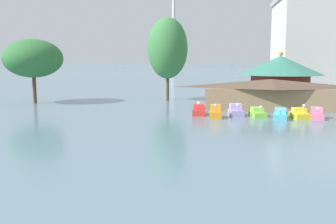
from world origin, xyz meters
TOP-DOWN VIEW (x-y plane):
  - pedal_boat_red at (5.06, 39.21)m, footprint 1.54×2.82m
  - pedal_boat_orange at (7.06, 37.11)m, footprint 1.42×2.46m
  - pedal_boat_lavender at (9.51, 38.88)m, footprint 1.92×2.61m
  - pedal_boat_lime at (12.07, 38.74)m, footprint 1.99×2.98m
  - pedal_boat_cyan at (14.44, 37.20)m, footprint 2.02×3.16m
  - pedal_boat_yellow at (16.70, 37.70)m, footprint 2.03×2.89m
  - pedal_boat_pink at (18.60, 37.76)m, footprint 1.91×3.18m
  - boathouse at (14.57, 45.48)m, footprint 19.12×5.84m
  - green_roof_pavilion at (17.55, 56.31)m, footprint 13.45×13.45m
  - shoreline_tree_tall_left at (-20.79, 48.80)m, footprint 9.05×9.05m
  - shoreline_tree_mid at (-0.78, 55.61)m, footprint 6.61×6.61m
  - distant_broadcast_tower at (-33.19, 379.79)m, footprint 9.12×9.12m

SIDE VIEW (x-z plane):
  - pedal_boat_lime at x=12.07m, z-range -0.27..1.15m
  - pedal_boat_cyan at x=14.44m, z-range -0.22..1.18m
  - pedal_boat_yellow at x=16.70m, z-range -0.40..1.38m
  - pedal_boat_pink at x=18.60m, z-range -0.22..1.23m
  - pedal_boat_red at x=5.06m, z-range -0.35..1.43m
  - pedal_boat_lavender at x=9.51m, z-range -0.24..1.39m
  - pedal_boat_orange at x=7.06m, z-range -0.28..1.49m
  - boathouse at x=14.57m, z-range 0.10..4.23m
  - green_roof_pavilion at x=17.55m, z-range 0.31..8.36m
  - shoreline_tree_tall_left at x=-20.79m, z-range 1.99..11.86m
  - shoreline_tree_mid at x=-0.78m, z-range 1.80..15.42m
  - distant_broadcast_tower at x=-33.19m, z-range -17.65..145.85m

